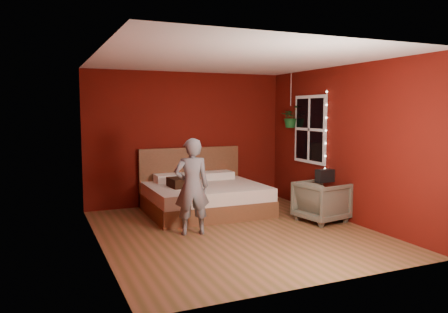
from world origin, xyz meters
TOP-DOWN VIEW (x-y plane):
  - floor at (0.00, 0.00)m, footprint 4.50×4.50m
  - room_walls at (0.00, 0.00)m, footprint 4.04×4.54m
  - window at (1.97, 0.90)m, footprint 0.05×0.97m
  - fairy_lights at (1.94, 0.37)m, footprint 0.04×0.04m
  - bed at (0.03, 1.43)m, footprint 2.05×1.74m
  - person at (-0.65, 0.12)m, footprint 0.57×0.42m
  - armchair at (1.60, -0.02)m, footprint 0.86×0.84m
  - handbag at (1.59, -0.09)m, footprint 0.30×0.16m
  - throw_pillow at (-0.41, 1.30)m, footprint 0.48×0.48m
  - hanging_plant at (1.87, 1.43)m, footprint 0.47×0.44m

SIDE VIEW (x-z plane):
  - floor at x=0.00m, z-range 0.00..0.00m
  - bed at x=0.03m, z-range -0.27..0.86m
  - armchair at x=1.60m, z-range 0.00..0.68m
  - throw_pillow at x=-0.41m, z-range 0.51..0.67m
  - person at x=-0.65m, z-range 0.00..1.45m
  - handbag at x=1.59m, z-range 0.68..0.89m
  - fairy_lights at x=1.94m, z-range 0.77..2.22m
  - window at x=1.97m, z-range 0.87..2.14m
  - room_walls at x=0.00m, z-range 0.37..2.99m
  - hanging_plant at x=1.87m, z-range 1.19..2.27m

